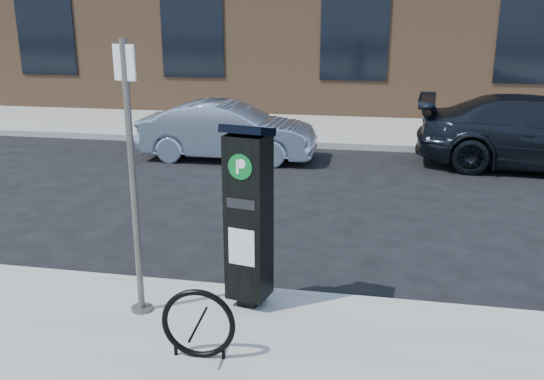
% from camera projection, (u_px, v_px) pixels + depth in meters
% --- Properties ---
extents(ground, '(120.00, 120.00, 0.00)m').
position_uv_depth(ground, '(287.00, 303.00, 6.41)').
color(ground, black).
rests_on(ground, ground).
extents(sidewalk_far, '(60.00, 12.00, 0.15)m').
position_uv_depth(sidewalk_far, '(355.00, 109.00, 19.56)').
color(sidewalk_far, gray).
rests_on(sidewalk_far, ground).
extents(curb_near, '(60.00, 0.12, 0.16)m').
position_uv_depth(curb_near, '(287.00, 298.00, 6.37)').
color(curb_near, '#9E9B93').
rests_on(curb_near, ground).
extents(curb_far, '(60.00, 0.12, 0.16)m').
position_uv_depth(curb_far, '(341.00, 146.00, 13.94)').
color(curb_far, '#9E9B93').
rests_on(curb_far, ground).
extents(parking_kiosk, '(0.52, 0.47, 1.94)m').
position_uv_depth(parking_kiosk, '(249.00, 215.00, 5.82)').
color(parking_kiosk, black).
rests_on(parking_kiosk, sidewalk_near).
extents(sign_pole, '(0.24, 0.22, 2.73)m').
position_uv_depth(sign_pole, '(133.00, 184.00, 5.57)').
color(sign_pole, '#635D57').
rests_on(sign_pole, sidewalk_near).
extents(bike_rack, '(0.67, 0.09, 0.67)m').
position_uv_depth(bike_rack, '(198.00, 324.00, 5.05)').
color(bike_rack, black).
rests_on(bike_rack, sidewalk_near).
extents(car_silver, '(3.90, 1.41, 1.28)m').
position_uv_depth(car_silver, '(228.00, 131.00, 12.80)').
color(car_silver, '#8EA0B5').
rests_on(car_silver, ground).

